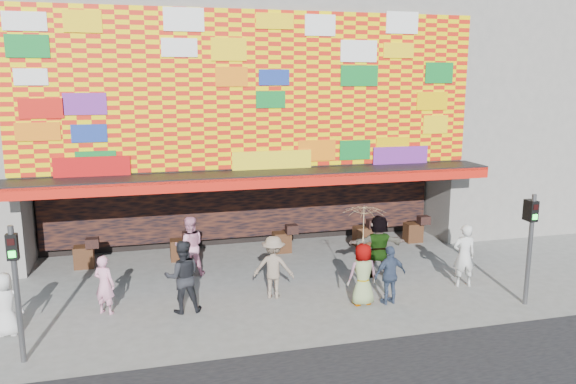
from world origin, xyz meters
The scene contains 15 objects.
ground centered at (0.00, 0.00, 0.00)m, with size 90.00×90.00×0.00m, color slate.
shop_building centered at (0.00, 8.18, 5.23)m, with size 15.20×9.40×10.00m.
neighbor_right centered at (13.00, 8.00, 6.00)m, with size 11.00×8.00×12.00m, color gray.
signal_left centered at (-6.20, -1.50, 1.86)m, with size 0.22×0.20×3.00m.
signal_right centered at (6.20, -1.50, 1.86)m, with size 0.22×0.20×3.00m.
ped_a centered at (-6.80, -0.04, 0.76)m, with size 0.75×0.48×1.52m, color silver.
ped_b centered at (-4.63, 0.68, 0.77)m, with size 0.56×0.37×1.55m, color pink.
ped_c centered at (-2.69, 0.30, 0.95)m, with size 0.93×0.72×1.90m, color black.
ped_d centered at (-0.22, 0.65, 0.87)m, with size 1.12×0.65×1.74m, color #806F5D.
ped_e centered at (2.69, -0.54, 0.80)m, with size 0.94×0.39×1.60m, color #374561.
ped_f centered at (3.25, 1.52, 0.95)m, with size 1.77×0.56×1.90m, color gray.
ped_g centered at (1.96, -0.42, 0.84)m, with size 0.82×0.53×1.67m, color gray.
ped_h centered at (5.30, 0.11, 0.92)m, with size 0.67×0.44×1.84m, color silver.
ped_i centered at (-2.28, 3.03, 0.92)m, with size 0.89×0.70×1.84m, color pink.
parasol centered at (1.96, -0.42, 2.20)m, with size 1.27×1.29×1.96m.
Camera 1 is at (-3.52, -13.58, 5.93)m, focal length 35.00 mm.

